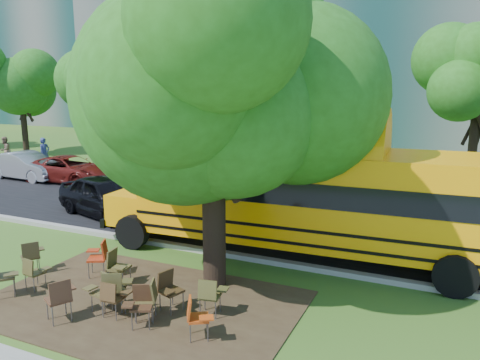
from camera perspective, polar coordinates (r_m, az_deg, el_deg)
The scene contains 32 objects.
ground at distance 12.09m, azimuth -14.52°, elevation -12.60°, with size 160.00×160.00×0.00m, color #29591B.
dirt_patch at distance 11.16m, azimuth -12.03°, elevation -14.51°, with size 7.00×4.50×0.03m, color #382819.
asphalt_road at distance 17.72m, azimuth -0.25°, elevation -4.34°, with size 80.00×8.00×0.04m, color black.
kerb_near at distance 14.33m, azimuth -6.97°, elevation -8.11°, with size 80.00×0.25×0.14m, color gray.
kerb_far at distance 21.39m, azimuth 4.33°, elevation -1.46°, with size 80.00×0.25×0.14m, color gray.
building_main at distance 47.39m, azimuth 5.86°, elevation 18.91°, with size 38.00×16.00×22.00m, color slate.
building_left at distance 66.42m, azimuth -19.25°, elevation 15.35°, with size 26.00×14.00×20.00m, color slate.
bg_tree_0 at distance 28.75m, azimuth -17.58°, elevation 10.42°, with size 5.20×5.20×7.18m.
bg_tree_1 at distance 35.86m, azimuth -25.26°, elevation 11.29°, with size 6.00×6.00×8.40m.
bg_tree_2 at distance 27.33m, azimuth -1.97°, elevation 10.15°, with size 4.80×4.80×6.62m.
bg_tree_3 at distance 22.52m, azimuth 27.15°, elevation 10.71°, with size 5.60×5.60×7.84m.
main_tree at distance 10.86m, azimuth -3.40°, elevation 13.07°, with size 7.20×7.20×8.77m.
school_bus at distance 13.17m, azimuth 11.32°, elevation -2.20°, with size 12.79×3.40×3.10m.
chair_0 at distance 12.42m, azimuth -23.87°, elevation -10.06°, with size 0.57×0.48×0.82m.
chair_1 at distance 12.31m, azimuth -27.11°, elevation -10.11°, with size 0.83×0.65×0.96m.
chair_2 at distance 10.62m, azimuth -21.06°, elevation -13.03°, with size 0.63×0.80×0.96m.
chair_3 at distance 10.86m, azimuth -16.32°, elevation -12.56°, with size 0.61×0.50×0.84m.
chair_4 at distance 10.47m, azimuth -15.23°, elevation -13.45°, with size 0.55×0.52×0.83m.
chair_5 at distance 10.02m, azimuth -12.02°, elevation -14.32°, with size 0.59×0.70×0.87m.
chair_6 at distance 10.23m, azimuth -11.16°, elevation -13.68°, with size 0.71×0.60×0.89m.
chair_7 at distance 9.39m, azimuth -5.40°, elevation -16.03°, with size 0.71×0.57×0.86m.
chair_8 at distance 13.43m, azimuth -24.09°, elevation -8.23°, with size 0.61×0.77×0.90m.
chair_9 at distance 12.67m, azimuth -16.75°, elevation -8.69°, with size 0.78×0.65×0.96m.
chair_10 at distance 11.92m, azimuth -14.81°, elevation -9.92°, with size 0.64×0.63×0.95m.
chair_11 at distance 10.72m, azimuth -15.02°, elevation -12.46°, with size 0.63×0.75×0.93m.
chair_12 at distance 10.52m, azimuth -8.70°, elevation -12.77°, with size 0.55×0.71×0.91m.
chair_13 at distance 10.19m, azimuth -3.62°, elevation -13.62°, with size 0.59×0.61×0.88m.
black_car at distance 18.24m, azimuth -16.03°, elevation -1.92°, with size 1.81×4.50×1.53m, color black.
bg_car_silver at distance 26.80m, azimuth -24.60°, elevation 1.58°, with size 1.53×4.37×1.44m, color #97979C.
bg_car_red at distance 25.22m, azimuth -20.03°, elevation 1.25°, with size 2.22×4.81×1.34m, color #58120F.
pedestrian_a at distance 29.83m, azimuth -22.71°, elevation 3.03°, with size 0.67×0.44×1.84m, color navy.
pedestrian_b at distance 32.83m, azimuth -26.72°, elevation 3.27°, with size 0.82×0.64×1.69m, color #896952.
Camera 1 is at (7.09, -8.50, 4.87)m, focal length 35.00 mm.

